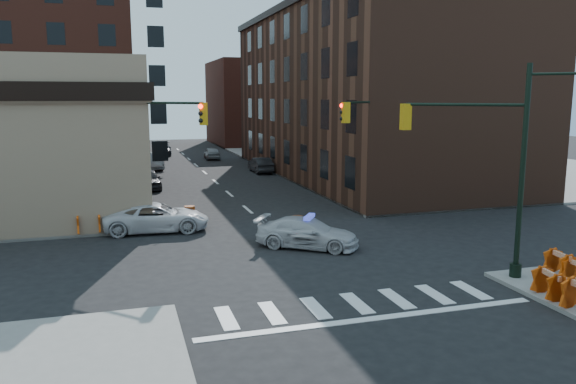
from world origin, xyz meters
TOP-DOWN VIEW (x-y plane):
  - ground at (0.00, 0.00)m, footprint 140.00×140.00m
  - sidewalk_ne at (23.00, 32.75)m, footprint 34.00×54.50m
  - commercial_row_ne at (13.00, 22.50)m, footprint 14.00×34.00m
  - filler_nw at (-16.00, 62.00)m, footprint 20.00×18.00m
  - filler_ne at (14.00, 58.00)m, footprint 16.00×16.00m
  - signal_pole_se at (6.04, -5.52)m, footprint 5.40×5.27m
  - signal_pole_nw at (-5.85, 5.34)m, footprint 3.58×3.67m
  - signal_pole_ne at (5.84, 5.35)m, footprint 3.67×3.58m
  - tree_ne_near at (7.50, 26.00)m, footprint 3.00×3.00m
  - tree_ne_far at (7.50, 34.00)m, footprint 3.00×3.00m
  - police_car at (0.70, 0.52)m, footprint 5.06×4.26m
  - pickup at (-5.80, 5.80)m, footprint 5.52×2.83m
  - parked_car_wnear at (-5.50, 19.97)m, footprint 1.92×4.40m
  - parked_car_wfar at (-4.50, 31.90)m, footprint 2.08×4.91m
  - parked_car_wdeep at (-2.50, 44.93)m, footprint 2.41×5.14m
  - parked_car_enear at (4.99, 26.59)m, footprint 1.52×4.29m
  - parked_car_efar at (2.50, 39.08)m, footprint 1.82×4.06m
  - pedestrian_a at (-6.81, 6.77)m, footprint 0.70×0.67m
  - pedestrian_b at (-9.44, 7.94)m, footprint 1.14×1.06m
  - pedestrian_c at (-11.88, 8.70)m, footprint 1.06×1.17m
  - barrel_road at (1.00, 3.00)m, footprint 0.56×0.56m
  - barrel_bank at (-3.97, 6.80)m, footprint 0.69×0.69m
  - barricade_se_a at (8.50, -6.71)m, footprint 0.73×1.28m
  - barricade_se_c at (6.41, -8.50)m, footprint 0.80×1.31m
  - barricade_nw_a at (-9.14, 5.70)m, footprint 1.37×0.73m
  - barricade_nw_b at (-10.49, 8.00)m, footprint 1.36×0.89m

SIDE VIEW (x-z plane):
  - ground at x=0.00m, z-range 0.00..0.00m
  - sidewalk_ne at x=23.00m, z-range 0.00..0.15m
  - barrel_road at x=1.00m, z-range 0.00..0.96m
  - barrel_bank at x=-3.97m, z-range 0.00..1.05m
  - barricade_se_c at x=6.41m, z-range 0.15..1.07m
  - barricade_se_a at x=8.50m, z-range 0.15..1.07m
  - barricade_nw_b at x=-10.49m, z-range 0.15..1.09m
  - barricade_nw_a at x=-9.14m, z-range 0.15..1.16m
  - parked_car_efar at x=2.50m, z-range 0.00..1.35m
  - police_car at x=0.70m, z-range 0.00..1.39m
  - parked_car_enear at x=4.99m, z-range 0.00..1.41m
  - parked_car_wdeep at x=-2.50m, z-range 0.00..1.45m
  - parked_car_wnear at x=-5.50m, z-range 0.00..1.48m
  - pickup at x=-5.80m, z-range 0.00..1.49m
  - parked_car_wfar at x=-4.50m, z-range 0.00..1.58m
  - pedestrian_a at x=-6.81m, z-range 0.15..1.76m
  - pedestrian_b at x=-9.44m, z-range 0.15..2.02m
  - pedestrian_c at x=-11.88m, z-range 0.15..2.06m
  - tree_ne_near at x=7.50m, z-range 1.06..5.91m
  - tree_ne_far at x=7.50m, z-range 1.06..5.91m
  - signal_pole_nw at x=-5.85m, z-range 0.34..8.34m
  - signal_pole_ne at x=5.84m, z-range 0.34..8.34m
  - signal_pole_se at x=6.04m, z-range 0.61..8.61m
  - filler_ne at x=14.00m, z-range 0.00..12.00m
  - commercial_row_ne at x=13.00m, z-range 0.00..14.00m
  - filler_nw at x=-16.00m, z-range 0.00..16.00m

